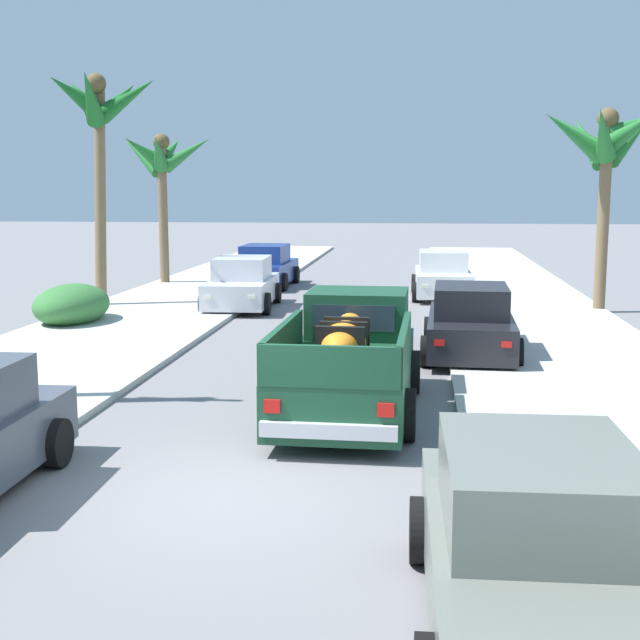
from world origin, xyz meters
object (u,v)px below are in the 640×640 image
at_px(car_left_mid, 242,285).
at_px(car_left_far, 539,550).
at_px(palm_tree_right_fore, 604,144).
at_px(car_right_near, 443,276).
at_px(pickup_truck, 350,361).
at_px(car_right_far, 470,323).
at_px(palm_tree_left_mid, 100,117).
at_px(hedge_bush, 72,305).
at_px(car_left_near, 266,267).
at_px(palm_tree_left_back, 161,162).

bearing_deg(car_left_mid, car_left_far, -71.40).
bearing_deg(palm_tree_right_fore, car_right_near, 145.92).
xyz_separation_m(pickup_truck, car_right_far, (2.20, 4.88, -0.10)).
xyz_separation_m(car_right_far, palm_tree_left_mid, (-10.50, 6.51, 4.95)).
xyz_separation_m(car_right_far, palm_tree_right_fore, (4.06, 7.19, 4.11)).
bearing_deg(hedge_bush, car_left_near, 70.08).
xyz_separation_m(car_right_far, hedge_bush, (-10.16, 3.05, -0.16)).
relative_size(pickup_truck, car_right_near, 1.22).
distance_m(car_left_mid, palm_tree_left_mid, 6.44).
height_order(car_right_near, hedge_bush, car_right_near).
xyz_separation_m(palm_tree_right_fore, palm_tree_left_back, (-14.59, 5.42, -0.31)).
xyz_separation_m(pickup_truck, car_right_near, (1.88, 15.03, -0.10)).
bearing_deg(car_left_far, pickup_truck, 106.74).
distance_m(car_left_near, car_right_far, 14.26).
height_order(car_left_mid, car_right_far, same).
distance_m(car_left_far, palm_tree_left_back, 26.81).
bearing_deg(car_left_near, palm_tree_left_back, 179.74).
bearing_deg(pickup_truck, palm_tree_left_mid, 126.09).
xyz_separation_m(car_left_near, palm_tree_left_back, (-3.84, 0.02, 3.80)).
xyz_separation_m(pickup_truck, car_left_mid, (-4.18, 11.69, -0.10)).
bearing_deg(pickup_truck, hedge_bush, 135.11).
distance_m(car_left_near, palm_tree_left_mid, 8.71).
xyz_separation_m(palm_tree_right_fore, palm_tree_left_mid, (-14.56, -0.68, 0.84)).
distance_m(car_left_mid, car_right_far, 9.33).
relative_size(palm_tree_right_fore, palm_tree_left_back, 1.05).
bearing_deg(palm_tree_left_mid, car_right_near, 19.70).
bearing_deg(car_right_near, car_left_near, 159.05).
distance_m(palm_tree_right_fore, hedge_bush, 15.41).
distance_m(car_right_near, palm_tree_left_mid, 11.89).
relative_size(pickup_truck, palm_tree_left_mid, 0.75).
relative_size(car_left_mid, palm_tree_right_fore, 0.73).
distance_m(car_right_far, palm_tree_right_fore, 9.22).
bearing_deg(hedge_bush, palm_tree_left_back, 92.28).
distance_m(car_right_far, hedge_bush, 10.61).
bearing_deg(palm_tree_right_fore, car_left_far, -102.40).
xyz_separation_m(palm_tree_right_fore, hedge_bush, (-14.21, -4.14, -4.27)).
height_order(pickup_truck, palm_tree_right_fore, palm_tree_right_fore).
height_order(car_left_near, hedge_bush, car_left_near).
bearing_deg(palm_tree_left_mid, hedge_bush, -84.34).
bearing_deg(car_right_near, pickup_truck, -97.12).
bearing_deg(car_right_far, car_right_near, 91.84).
bearing_deg(palm_tree_left_mid, car_right_far, -31.78).
relative_size(palm_tree_left_back, hedge_bush, 2.00).
bearing_deg(palm_tree_right_fore, palm_tree_left_mid, -177.33).
relative_size(car_right_near, hedge_bush, 1.53).
relative_size(car_right_near, palm_tree_left_mid, 0.62).
relative_size(car_left_near, hedge_bush, 1.53).
xyz_separation_m(car_left_near, car_left_far, (6.58, -24.39, 0.00)).
bearing_deg(palm_tree_right_fore, palm_tree_left_back, 159.62).
distance_m(car_right_near, car_left_mid, 6.92).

